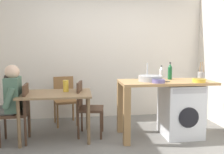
% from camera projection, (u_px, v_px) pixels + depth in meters
% --- Properties ---
extents(ground_plane, '(5.46, 5.46, 0.00)m').
position_uv_depth(ground_plane, '(115.00, 150.00, 3.35)').
color(ground_plane, slate).
extents(wall_back, '(4.60, 0.10, 2.70)m').
position_uv_depth(wall_back, '(103.00, 53.00, 4.91)').
color(wall_back, silver).
rests_on(wall_back, ground_plane).
extents(dining_table, '(1.10, 0.76, 0.74)m').
position_uv_depth(dining_table, '(56.00, 99.00, 3.72)').
color(dining_table, olive).
rests_on(dining_table, ground_plane).
extents(chair_person_seat, '(0.43, 0.43, 0.90)m').
position_uv_depth(chair_person_seat, '(19.00, 110.00, 3.57)').
color(chair_person_seat, '#4C3323').
rests_on(chair_person_seat, ground_plane).
extents(chair_opposite, '(0.46, 0.46, 0.90)m').
position_uv_depth(chair_opposite, '(86.00, 105.00, 3.86)').
color(chair_opposite, '#4C3323').
rests_on(chair_opposite, ground_plane).
extents(chair_spare_by_wall, '(0.48, 0.48, 0.90)m').
position_uv_depth(chair_spare_by_wall, '(65.00, 97.00, 4.51)').
color(chair_spare_by_wall, olive).
rests_on(chair_spare_by_wall, ground_plane).
extents(seated_person, '(0.51, 0.52, 1.20)m').
position_uv_depth(seated_person, '(7.00, 100.00, 3.52)').
color(seated_person, '#595651').
rests_on(seated_person, ground_plane).
extents(kitchen_counter, '(1.50, 0.68, 0.92)m').
position_uv_depth(kitchen_counter, '(153.00, 91.00, 3.77)').
color(kitchen_counter, tan).
rests_on(kitchen_counter, ground_plane).
extents(washing_machine, '(0.60, 0.61, 0.86)m').
position_uv_depth(washing_machine, '(180.00, 110.00, 3.87)').
color(washing_machine, silver).
rests_on(washing_machine, ground_plane).
extents(sink_basin, '(0.38, 0.38, 0.09)m').
position_uv_depth(sink_basin, '(150.00, 78.00, 3.74)').
color(sink_basin, '#9EA0A5').
rests_on(sink_basin, kitchen_counter).
extents(tap, '(0.02, 0.02, 0.28)m').
position_uv_depth(tap, '(147.00, 71.00, 3.91)').
color(tap, '#B2B2B7').
rests_on(tap, kitchen_counter).
extents(bottle_tall_green, '(0.06, 0.06, 0.23)m').
position_uv_depth(bottle_tall_green, '(161.00, 73.00, 4.02)').
color(bottle_tall_green, silver).
rests_on(bottle_tall_green, kitchen_counter).
extents(bottle_squat_brown, '(0.07, 0.07, 0.29)m').
position_uv_depth(bottle_squat_brown, '(170.00, 72.00, 3.95)').
color(bottle_squat_brown, '#19592D').
rests_on(bottle_squat_brown, kitchen_counter).
extents(mixing_bowl, '(0.20, 0.20, 0.06)m').
position_uv_depth(mixing_bowl, '(158.00, 81.00, 3.56)').
color(mixing_bowl, slate).
rests_on(mixing_bowl, kitchen_counter).
extents(utensil_crock, '(0.11, 0.11, 0.30)m').
position_uv_depth(utensil_crock, '(201.00, 76.00, 3.91)').
color(utensil_crock, gray).
rests_on(utensil_crock, kitchen_counter).
extents(colander, '(0.20, 0.20, 0.06)m').
position_uv_depth(colander, '(199.00, 80.00, 3.62)').
color(colander, gold).
rests_on(colander, kitchen_counter).
extents(vase, '(0.09, 0.09, 0.19)m').
position_uv_depth(vase, '(66.00, 86.00, 3.82)').
color(vase, gold).
rests_on(vase, dining_table).
extents(scissors, '(0.15, 0.06, 0.01)m').
position_uv_depth(scissors, '(165.00, 81.00, 3.68)').
color(scissors, '#B2B2B7').
rests_on(scissors, kitchen_counter).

